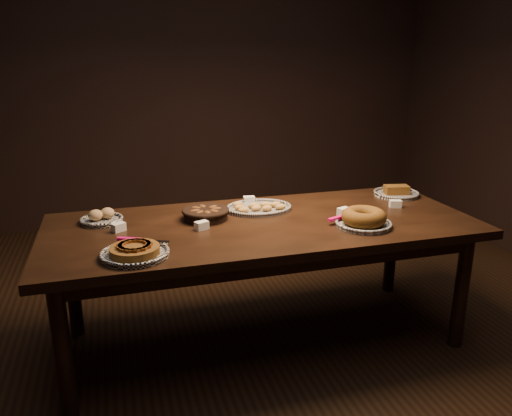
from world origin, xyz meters
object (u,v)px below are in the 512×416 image
object	(u,v)px
buffet_table	(263,234)
bundt_cake_plate	(364,219)
madeleine_platter	(259,208)
apple_tart_plate	(135,252)

from	to	relation	value
buffet_table	bundt_cake_plate	xyz separation A→B (m)	(0.51, -0.22, 0.11)
buffet_table	madeleine_platter	xyz separation A→B (m)	(0.04, 0.22, 0.09)
apple_tart_plate	bundt_cake_plate	xyz separation A→B (m)	(1.23, 0.09, 0.02)
madeleine_platter	bundt_cake_plate	xyz separation A→B (m)	(0.47, -0.45, 0.02)
apple_tart_plate	madeleine_platter	world-z (taller)	apple_tart_plate
buffet_table	apple_tart_plate	xyz separation A→B (m)	(-0.72, -0.31, 0.10)
madeleine_platter	bundt_cake_plate	world-z (taller)	bundt_cake_plate
buffet_table	apple_tart_plate	world-z (taller)	apple_tart_plate
madeleine_platter	bundt_cake_plate	distance (m)	0.65
apple_tart_plate	bundt_cake_plate	size ratio (longest dim) A/B	1.05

